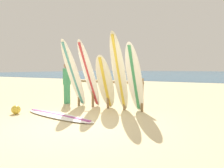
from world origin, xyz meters
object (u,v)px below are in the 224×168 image
Objects in this scene: surfboard_rack at (108,90)px; beach_ball at (16,110)px; surfboard_leaning_left at (89,74)px; surfboard_lying_on_sand at (58,116)px; surfboard_leaning_center_left at (105,83)px; surfboard_leaning_center_right at (134,78)px; surfboard_leaning_far_left at (73,74)px; surfboard_leaning_center at (119,72)px; beachgoer_standing at (67,81)px.

beach_ball is (-2.02, -2.16, -0.51)m from surfboard_rack.
surfboard_lying_on_sand is (-0.01, -1.58, -1.15)m from surfboard_leaning_left.
surfboard_leaning_center_right is at bearing -5.37° from surfboard_leaning_center_left.
surfboard_leaning_center is (1.76, 0.08, 0.08)m from surfboard_leaning_far_left.
surfboard_rack is at bearing 98.47° from surfboard_leaning_center_left.
beachgoer_standing is at bearing 176.00° from surfboard_rack.
surfboard_leaning_center is (1.21, -0.07, 0.09)m from surfboard_leaning_left.
surfboard_leaning_center_right is at bearing 1.56° from surfboard_leaning_far_left.
beachgoer_standing is (-1.94, 0.14, 0.24)m from surfboard_rack.
surfboard_leaning_left is 1.76m from surfboard_leaning_center_right.
beachgoer_standing reaches higher than surfboard_lying_on_sand.
surfboard_rack is 3.00m from beach_ball.
surfboard_leaning_center_left is at bearing 42.94° from beach_ball.
surfboard_leaning_left is at bearing 15.40° from surfboard_leaning_far_left.
beach_ball is at bearing -150.18° from surfboard_leaning_center_right.
surfboard_lying_on_sand is 2.53m from beachgoer_standing.
surfboard_rack is 0.37m from surfboard_leaning_center_left.
beach_ball is at bearing -115.94° from surfboard_leaning_far_left.
surfboard_lying_on_sand is at bearing -68.91° from surfboard_leaning_far_left.
surfboard_leaning_center reaches higher than surfboard_leaning_center_left.
surfboard_leaning_center_right is at bearing -9.04° from beachgoer_standing.
surfboard_rack is 1.36m from surfboard_leaning_far_left.
beachgoer_standing is (-1.98, 0.39, -0.03)m from surfboard_leaning_center_left.
surfboard_leaning_center is 2.61m from beachgoer_standing.
surfboard_rack is 1.63× the size of beachgoer_standing.
surfboard_rack is 1.27m from surfboard_leaning_center_right.
surfboard_leaning_center is at bearing -10.46° from beachgoer_standing.
surfboard_leaning_center_right is at bearing -17.28° from surfboard_rack.
surfboard_leaning_left is 1.21m from surfboard_leaning_center.
surfboard_leaning_center is at bearing 35.03° from beach_ball.
surfboard_rack is 1.20× the size of surfboard_leaning_center_right.
surfboard_leaning_center_left is at bearing 7.85° from surfboard_leaning_far_left.
surfboard_leaning_left is 1.29× the size of surfboard_leaning_center_left.
surfboard_rack is at bearing 46.99° from beach_ball.
surfboard_leaning_far_left is 0.84× the size of surfboard_lying_on_sand.
beachgoer_standing is at bearing 144.42° from surfboard_leaning_far_left.
surfboard_rack reaches higher than beach_ball.
surfboard_leaning_center_right reaches higher than beachgoer_standing.
surfboard_leaning_far_left is at bearing -160.36° from surfboard_rack.
surfboard_lying_on_sand is (0.55, -1.43, -1.16)m from surfboard_leaning_far_left.
surfboard_leaning_center_left is at bearing -81.53° from surfboard_rack.
surfboard_leaning_center_left is 0.85× the size of surfboard_leaning_center_right.
surfboard_leaning_left is 0.84× the size of surfboard_lying_on_sand.
surfboard_leaning_center is at bearing 177.70° from surfboard_leaning_center_right.
surfboard_leaning_center_right is (1.75, -0.09, -0.10)m from surfboard_leaning_left.
surfboard_leaning_left is at bearing -16.72° from beachgoer_standing.
surfboard_leaning_center is at bearing 2.75° from surfboard_leaning_far_left.
surfboard_leaning_center_left is 2.02m from beachgoer_standing.
surfboard_leaning_center_left is at bearing 67.59° from surfboard_lying_on_sand.
surfboard_leaning_left is at bearing -178.86° from surfboard_leaning_center_left.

